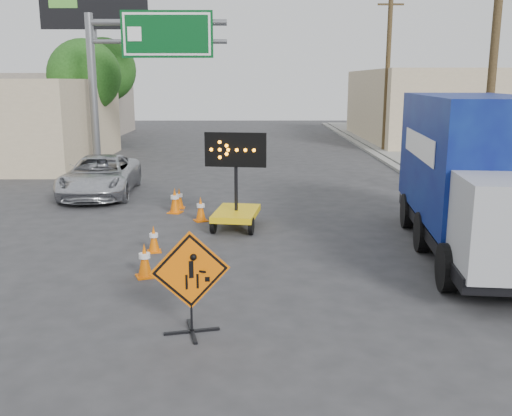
{
  "coord_description": "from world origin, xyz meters",
  "views": [
    {
      "loc": [
        0.63,
        -7.96,
        3.93
      ],
      "look_at": [
        0.69,
        3.61,
        1.34
      ],
      "focal_mm": 40.0,
      "sensor_mm": 36.0,
      "label": 1
    }
  ],
  "objects_px": {
    "construction_sign": "(191,280)",
    "arrow_board": "(236,207)",
    "box_truck": "(474,184)",
    "pickup_truck": "(100,176)"
  },
  "relations": [
    {
      "from": "pickup_truck",
      "to": "box_truck",
      "type": "height_order",
      "value": "box_truck"
    },
    {
      "from": "arrow_board",
      "to": "box_truck",
      "type": "bearing_deg",
      "value": -14.92
    },
    {
      "from": "construction_sign",
      "to": "pickup_truck",
      "type": "xyz_separation_m",
      "value": [
        -4.35,
        11.22,
        -0.2
      ]
    },
    {
      "from": "arrow_board",
      "to": "pickup_truck",
      "type": "xyz_separation_m",
      "value": [
        -4.87,
        4.61,
        0.09
      ]
    },
    {
      "from": "arrow_board",
      "to": "pickup_truck",
      "type": "relative_size",
      "value": 0.53
    },
    {
      "from": "construction_sign",
      "to": "pickup_truck",
      "type": "relative_size",
      "value": 0.34
    },
    {
      "from": "arrow_board",
      "to": "box_truck",
      "type": "distance_m",
      "value": 6.04
    },
    {
      "from": "construction_sign",
      "to": "arrow_board",
      "type": "height_order",
      "value": "arrow_board"
    },
    {
      "from": "construction_sign",
      "to": "arrow_board",
      "type": "relative_size",
      "value": 0.64
    },
    {
      "from": "arrow_board",
      "to": "box_truck",
      "type": "xyz_separation_m",
      "value": [
        5.47,
        -2.34,
        1.04
      ]
    }
  ]
}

